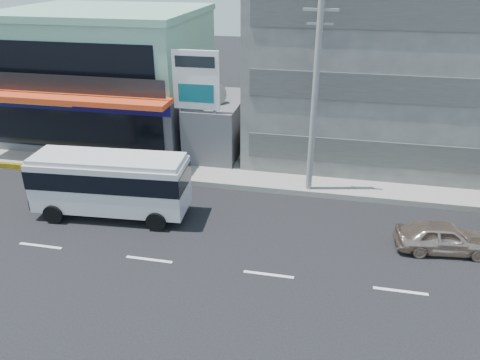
% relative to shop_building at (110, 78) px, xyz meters
% --- Properties ---
extents(ground, '(120.00, 120.00, 0.00)m').
position_rel_shop_building_xyz_m(ground, '(8.00, -13.95, -4.00)').
color(ground, black).
rests_on(ground, ground).
extents(sidewalk, '(70.00, 5.00, 0.30)m').
position_rel_shop_building_xyz_m(sidewalk, '(13.00, -4.45, -3.85)').
color(sidewalk, gray).
rests_on(sidewalk, ground).
extents(shop_building, '(12.40, 11.70, 8.00)m').
position_rel_shop_building_xyz_m(shop_building, '(0.00, 0.00, 0.00)').
color(shop_building, '#4D4C51').
rests_on(shop_building, ground).
extents(concrete_building, '(16.00, 12.00, 14.00)m').
position_rel_shop_building_xyz_m(concrete_building, '(18.00, 1.05, 3.00)').
color(concrete_building, gray).
rests_on(concrete_building, ground).
extents(gap_structure, '(3.00, 6.00, 3.50)m').
position_rel_shop_building_xyz_m(gap_structure, '(8.00, -1.95, -2.25)').
color(gap_structure, '#4D4C51').
rests_on(gap_structure, ground).
extents(satellite_dish, '(1.50, 1.50, 0.15)m').
position_rel_shop_building_xyz_m(satellite_dish, '(8.00, -2.95, -0.42)').
color(satellite_dish, slate).
rests_on(satellite_dish, gap_structure).
extents(billboard, '(2.60, 0.18, 6.90)m').
position_rel_shop_building_xyz_m(billboard, '(7.50, -4.75, 0.93)').
color(billboard, gray).
rests_on(billboard, ground).
extents(utility_pole_near, '(1.60, 0.30, 10.00)m').
position_rel_shop_building_xyz_m(utility_pole_near, '(14.00, -6.55, 1.15)').
color(utility_pole_near, '#999993').
rests_on(utility_pole_near, ground).
extents(minibus, '(7.42, 2.95, 3.05)m').
position_rel_shop_building_xyz_m(minibus, '(4.93, -10.73, -2.18)').
color(minibus, silver).
rests_on(minibus, ground).
extents(sedan, '(4.04, 1.95, 1.33)m').
position_rel_shop_building_xyz_m(sedan, '(19.94, -10.77, -3.33)').
color(sedan, beige).
rests_on(sedan, ground).
extents(motorcycle_rider, '(1.63, 1.04, 1.98)m').
position_rel_shop_building_xyz_m(motorcycle_rider, '(2.58, -7.65, -3.34)').
color(motorcycle_rider, '#65220E').
rests_on(motorcycle_rider, ground).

